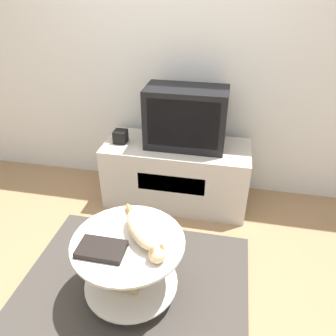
# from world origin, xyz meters

# --- Properties ---
(ground_plane) EXTENTS (12.00, 12.00, 0.00)m
(ground_plane) POSITION_xyz_m (0.00, 0.00, 0.00)
(ground_plane) COLOR #93704C
(wall_back) EXTENTS (8.00, 0.05, 2.60)m
(wall_back) POSITION_xyz_m (0.00, 1.55, 1.30)
(wall_back) COLOR silver
(wall_back) RESTS_ON ground_plane
(rug) EXTENTS (1.58, 1.49, 0.02)m
(rug) POSITION_xyz_m (0.00, 0.00, 0.01)
(rug) COLOR #3D3833
(rug) RESTS_ON ground_plane
(tv_stand) EXTENTS (1.29, 0.55, 0.59)m
(tv_stand) POSITION_xyz_m (0.11, 1.20, 0.29)
(tv_stand) COLOR beige
(tv_stand) RESTS_ON ground_plane
(tv) EXTENTS (0.68, 0.35, 0.52)m
(tv) POSITION_xyz_m (0.18, 1.21, 0.85)
(tv) COLOR black
(tv) RESTS_ON tv_stand
(speaker) EXTENTS (0.11, 0.11, 0.11)m
(speaker) POSITION_xyz_m (-0.40, 1.16, 0.64)
(speaker) COLOR black
(speaker) RESTS_ON tv_stand
(coffee_table) EXTENTS (0.70, 0.70, 0.48)m
(coffee_table) POSITION_xyz_m (0.01, 0.05, 0.32)
(coffee_table) COLOR #B2B2B7
(coffee_table) RESTS_ON rug
(dvd_box) EXTENTS (0.28, 0.17, 0.04)m
(dvd_box) POSITION_xyz_m (-0.11, -0.07, 0.52)
(dvd_box) COLOR black
(dvd_box) RESTS_ON coffee_table
(cat) EXTENTS (0.38, 0.49, 0.14)m
(cat) POSITION_xyz_m (0.10, 0.09, 0.57)
(cat) COLOR beige
(cat) RESTS_ON coffee_table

